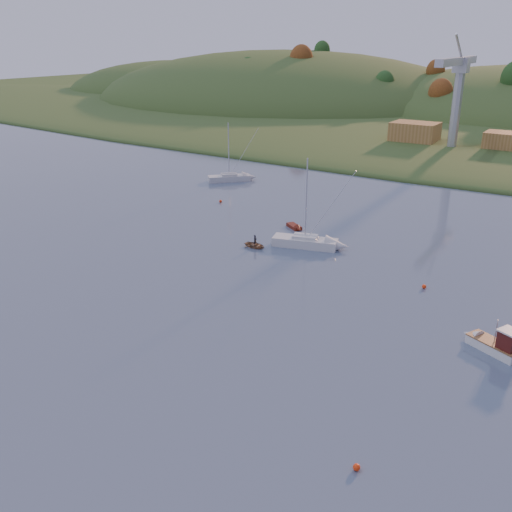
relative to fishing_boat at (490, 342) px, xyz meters
The scene contains 17 objects.
shore_slope 136.25m from the fishing_boat, 102.33° to the left, with size 640.00×150.00×7.00m, color #31471C.
hill_left_far 263.22m from the fishing_boat, 135.92° to the left, with size 120.00×100.00×32.00m, color #31471C.
hill_left 206.02m from the fishing_boat, 125.32° to the left, with size 170.00×140.00×44.00m, color #31471C.
hillside_trees 155.84m from the fishing_boat, 100.76° to the left, with size 280.00×50.00×32.00m, color #1F4318, non-canonical shape.
wharf 93.27m from the fishing_boat, 104.97° to the left, with size 42.00×16.00×2.40m, color slate.
shed_west 98.45m from the fishing_boat, 112.16° to the left, with size 11.00×8.00×4.80m, color olive.
shed_east 93.57m from the fishing_boat, 99.91° to the left, with size 9.00×7.00×4.00m, color olive.
dock_crane 92.10m from the fishing_boat, 107.39° to the left, with size 3.20×28.00×20.30m.
fishing_boat is the anchor object (origin of this frame).
sailboat_near 70.73m from the fishing_boat, 144.88° to the left, with size 7.59×7.58×11.45m.
sailboat_far 31.24m from the fishing_boat, 150.82° to the left, with size 9.17×4.88×12.19m.
canoe 34.72m from the fishing_boat, 161.04° to the left, with size 2.21×3.10×0.64m, color #8A6B4C.
paddler 34.71m from the fishing_boat, 161.04° to the left, with size 0.55×0.36×1.52m, color black.
red_tender 38.28m from the fishing_boat, 146.43° to the left, with size 3.59×2.95×1.20m.
buoy_0 21.55m from the fishing_boat, 100.78° to the right, with size 0.50×0.50×0.50m, color #F3340C.
buoy_1 13.77m from the fishing_boat, 132.09° to the left, with size 0.50×0.50×0.50m, color #F3340C.
buoy_2 56.88m from the fishing_boat, 151.65° to the left, with size 0.50×0.50×0.50m, color #F3340C.
Camera 1 is at (35.69, -18.23, 26.84)m, focal length 40.00 mm.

